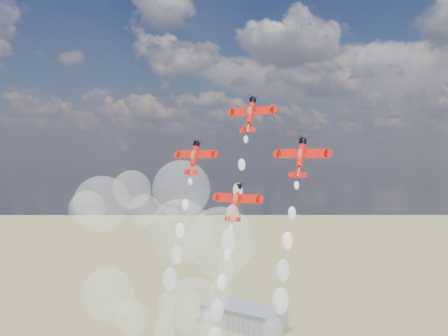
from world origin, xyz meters
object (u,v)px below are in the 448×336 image
at_px(hangar, 244,316).
at_px(plane_left, 194,157).
at_px(plane_slot, 236,201).
at_px(plane_right, 301,157).
at_px(plane_lead, 250,114).

relative_size(hangar, plane_left, 3.84).
bearing_deg(plane_slot, plane_right, 10.82).
bearing_deg(hangar, plane_lead, -54.18).
bearing_deg(plane_right, hangar, 128.75).
height_order(plane_left, plane_slot, plane_left).
distance_m(plane_left, plane_right, 31.73).
xyz_separation_m(plane_left, plane_slot, (15.87, -3.03, -10.68)).
relative_size(plane_left, plane_slot, 1.00).
height_order(plane_lead, plane_slot, plane_lead).
xyz_separation_m(plane_lead, plane_slot, (0.00, -6.07, -21.37)).
bearing_deg(plane_left, plane_lead, 10.82).
relative_size(hangar, plane_lead, 3.84).
distance_m(plane_lead, plane_slot, 22.21).
relative_size(hangar, plane_slot, 3.84).
distance_m(hangar, plane_left, 222.89).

